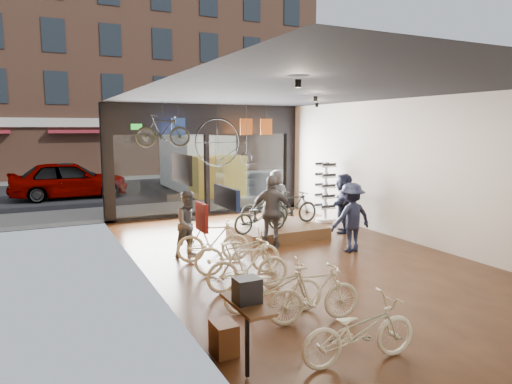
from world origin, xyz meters
TOP-DOWN VIEW (x-y plane):
  - ground_plane at (0.00, 0.00)m, footprint 7.00×12.00m
  - ceiling at (0.00, 0.00)m, footprint 7.00×12.00m
  - wall_left at (-3.52, 0.00)m, footprint 0.04×12.00m
  - wall_right at (3.52, 0.00)m, footprint 0.04×12.00m
  - storefront at (0.00, 6.00)m, footprint 7.00×0.26m
  - exit_sign at (-2.40, 5.88)m, footprint 0.35×0.06m
  - street_road at (0.00, 15.00)m, footprint 30.00×18.00m
  - sidewalk_near at (0.00, 7.20)m, footprint 30.00×2.40m
  - sidewalk_far at (0.00, 19.00)m, footprint 30.00×2.00m
  - opposite_building at (0.00, 21.50)m, footprint 26.00×5.00m
  - street_car at (-4.08, 12.00)m, footprint 4.77×1.92m
  - box_truck at (1.59, 11.00)m, footprint 2.25×6.75m
  - floor_bike_0 at (-1.79, -4.58)m, footprint 1.70×0.74m
  - floor_bike_1 at (-1.64, -3.29)m, footprint 1.59×0.68m
  - floor_bike_2 at (-2.03, -2.67)m, footprint 1.75×1.02m
  - floor_bike_3 at (-1.97, -1.57)m, footprint 1.64×0.63m
  - floor_bike_4 at (-1.75, -0.59)m, footprint 1.89×1.02m
  - floor_bike_5 at (-1.90, 0.44)m, footprint 1.71×0.92m
  - display_platform at (0.61, 1.97)m, footprint 2.40×1.80m
  - display_bike_left at (-0.18, 1.47)m, footprint 1.71×0.83m
  - display_bike_mid at (1.12, 1.97)m, footprint 1.60×0.52m
  - display_bike_right at (0.44, 2.55)m, footprint 1.85×1.12m
  - customer_1 at (-2.23, 1.08)m, footprint 0.89×0.76m
  - customer_2 at (-0.11, 0.96)m, footprint 1.15×0.98m
  - customer_3 at (1.46, -0.21)m, footprint 1.10×0.63m
  - customer_4 at (1.38, 3.45)m, footprint 0.88×0.62m
  - customer_5 at (2.60, 1.60)m, footprint 1.41×1.55m
  - sunglasses_rack at (2.95, 3.06)m, footprint 0.59×0.49m
  - wall_merch at (-3.38, -3.50)m, footprint 0.40×2.40m
  - penny_farthing at (0.24, 4.70)m, footprint 1.94×0.06m
  - hung_bike at (-1.99, 4.20)m, footprint 1.64×0.93m
  - jersey_left at (-1.22, 5.20)m, footprint 0.45×0.03m
  - jersey_mid at (1.16, 5.20)m, footprint 0.45×0.03m
  - jersey_right at (1.92, 5.20)m, footprint 0.45×0.03m

SIDE VIEW (x-z plane):
  - ground_plane at x=0.00m, z-range -0.04..0.00m
  - street_road at x=0.00m, z-range -0.02..0.00m
  - sidewalk_near at x=0.00m, z-range 0.00..0.12m
  - sidewalk_far at x=0.00m, z-range 0.00..0.12m
  - display_platform at x=0.61m, z-range 0.00..0.30m
  - floor_bike_0 at x=-1.79m, z-range 0.00..0.87m
  - floor_bike_2 at x=-2.03m, z-range 0.00..0.87m
  - floor_bike_1 at x=-1.64m, z-range 0.00..0.93m
  - floor_bike_4 at x=-1.75m, z-range 0.00..0.94m
  - floor_bike_3 at x=-1.97m, z-range 0.00..0.96m
  - floor_bike_5 at x=-1.90m, z-range 0.00..0.99m
  - display_bike_left at x=-0.18m, z-range 0.30..1.16m
  - display_bike_right at x=0.44m, z-range 0.30..1.22m
  - display_bike_mid at x=1.12m, z-range 0.30..1.25m
  - customer_1 at x=-2.23m, z-range 0.00..1.58m
  - street_car at x=-4.08m, z-range 0.00..1.63m
  - customer_3 at x=1.46m, z-range 0.00..1.70m
  - customer_4 at x=1.38m, z-range 0.00..1.71m
  - customer_5 at x=2.60m, z-range 0.00..1.72m
  - customer_2 at x=-0.11m, z-range 0.00..1.85m
  - sunglasses_rack at x=2.95m, z-range 0.00..1.93m
  - wall_merch at x=-3.38m, z-range 0.00..2.60m
  - box_truck at x=1.59m, z-range 0.00..2.66m
  - wall_left at x=-3.52m, z-range 0.00..3.80m
  - wall_right at x=3.52m, z-range 0.00..3.80m
  - storefront at x=0.00m, z-range 0.00..3.80m
  - penny_farthing at x=0.24m, z-range 1.73..3.27m
  - hung_bike at x=-1.99m, z-range 2.45..3.40m
  - exit_sign at x=-2.40m, z-range 2.96..3.14m
  - jersey_left at x=-1.22m, z-range 2.77..3.32m
  - jersey_mid at x=1.16m, z-range 2.77..3.32m
  - jersey_right at x=1.92m, z-range 2.77..3.32m
  - ceiling at x=0.00m, z-range 3.80..3.84m
  - opposite_building at x=0.00m, z-range 0.00..14.00m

